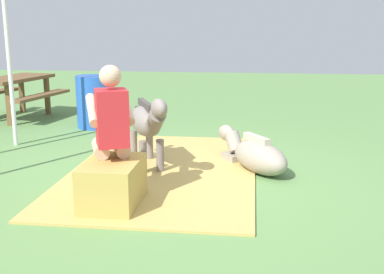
% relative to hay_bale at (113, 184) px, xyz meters
% --- Properties ---
extents(ground_plane, '(24.00, 24.00, 0.00)m').
position_rel_hay_bale_xyz_m(ground_plane, '(0.87, -0.40, -0.22)').
color(ground_plane, '#608C4C').
extents(hay_patch, '(3.34, 2.09, 0.02)m').
position_rel_hay_bale_xyz_m(hay_patch, '(1.15, -0.27, -0.21)').
color(hay_patch, tan).
rests_on(hay_patch, ground).
extents(hay_bale, '(0.73, 0.49, 0.43)m').
position_rel_hay_bale_xyz_m(hay_bale, '(0.00, 0.00, 0.00)').
color(hay_bale, tan).
rests_on(hay_bale, ground).
extents(person_seated, '(0.72, 0.57, 1.31)m').
position_rel_hay_bale_xyz_m(person_seated, '(0.15, 0.04, 0.50)').
color(person_seated, '#D8AD8C').
rests_on(person_seated, ground).
extents(pony_standing, '(1.26, 0.74, 0.92)m').
position_rel_hay_bale_xyz_m(pony_standing, '(1.21, -0.07, 0.34)').
color(pony_standing, slate).
rests_on(pony_standing, ground).
extents(pony_lying, '(1.26, 0.98, 0.42)m').
position_rel_hay_bale_xyz_m(pony_lying, '(1.31, -1.32, -0.03)').
color(pony_lying, gray).
rests_on(pony_lying, ground).
extents(water_barrel, '(0.59, 0.59, 0.85)m').
position_rel_hay_bale_xyz_m(water_barrel, '(3.44, 1.30, 0.21)').
color(water_barrel, blue).
rests_on(water_barrel, ground).
extents(tent_pole_right, '(0.06, 0.06, 2.47)m').
position_rel_hay_bale_xyz_m(tent_pole_right, '(2.12, 2.03, 1.02)').
color(tent_pole_right, silver).
rests_on(tent_pole_right, ground).
extents(picnic_bench, '(1.71, 1.55, 0.75)m').
position_rel_hay_bale_xyz_m(picnic_bench, '(3.96, 2.93, 0.36)').
color(picnic_bench, brown).
rests_on(picnic_bench, ground).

